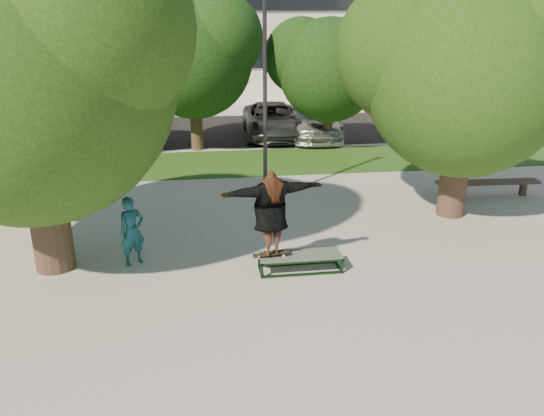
{
  "coord_description": "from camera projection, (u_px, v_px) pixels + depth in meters",
  "views": [
    {
      "loc": [
        -0.94,
        -10.22,
        5.22
      ],
      "look_at": [
        0.58,
        0.6,
        1.31
      ],
      "focal_mm": 35.0,
      "sensor_mm": 36.0,
      "label": 1
    }
  ],
  "objects": [
    {
      "name": "skater_rig",
      "position": [
        271.0,
        212.0,
        11.12
      ],
      "size": [
        2.37,
        1.09,
        1.94
      ],
      "rotation": [
        0.0,
        0.0,
        3.35
      ],
      "color": "white",
      "rests_on": "grind_box"
    },
    {
      "name": "side_building",
      "position": [
        501.0,
        40.0,
        32.93
      ],
      "size": [
        15.0,
        10.0,
        8.0
      ],
      "primitive_type": "cube",
      "color": "silver",
      "rests_on": "ground"
    },
    {
      "name": "bg_tree_mid",
      "position": [
        191.0,
        51.0,
        21.18
      ],
      "size": [
        5.76,
        4.92,
        6.24
      ],
      "color": "#38281E",
      "rests_on": "ground"
    },
    {
      "name": "bench",
      "position": [
        488.0,
        183.0,
        16.4
      ],
      "size": [
        3.25,
        0.58,
        0.5
      ],
      "rotation": [
        0.0,
        0.0,
        -0.05
      ],
      "color": "#4C392D",
      "rests_on": "ground"
    },
    {
      "name": "tree_left",
      "position": [
        22.0,
        62.0,
        10.38
      ],
      "size": [
        6.96,
        5.95,
        7.12
      ],
      "color": "#38281E",
      "rests_on": "ground"
    },
    {
      "name": "asphalt_strip",
      "position": [
        217.0,
        130.0,
        26.33
      ],
      "size": [
        40.0,
        8.0,
        0.01
      ],
      "primitive_type": "cube",
      "color": "black",
      "rests_on": "ground"
    },
    {
      "name": "car_dark",
      "position": [
        120.0,
        125.0,
        23.47
      ],
      "size": [
        2.29,
        4.93,
        1.57
      ],
      "primitive_type": "imported",
      "rotation": [
        0.0,
        0.0,
        -0.14
      ],
      "color": "black",
      "rests_on": "asphalt_strip"
    },
    {
      "name": "tree_right",
      "position": [
        463.0,
        65.0,
        13.68
      ],
      "size": [
        6.24,
        5.33,
        6.51
      ],
      "color": "#38281E",
      "rests_on": "ground"
    },
    {
      "name": "grass_strip",
      "position": [
        251.0,
        162.0,
        20.39
      ],
      "size": [
        30.0,
        4.0,
        0.02
      ],
      "primitive_type": "cube",
      "color": "#204F16",
      "rests_on": "ground"
    },
    {
      "name": "lamppost",
      "position": [
        265.0,
        96.0,
        15.14
      ],
      "size": [
        0.25,
        0.15,
        6.11
      ],
      "color": "#2D2D30",
      "rests_on": "ground"
    },
    {
      "name": "car_grey",
      "position": [
        272.0,
        120.0,
        24.64
      ],
      "size": [
        2.78,
        5.65,
        1.54
      ],
      "primitive_type": "imported",
      "rotation": [
        0.0,
        0.0,
        -0.04
      ],
      "color": "#5D5C62",
      "rests_on": "asphalt_strip"
    },
    {
      "name": "bg_tree_left",
      "position": [
        42.0,
        61.0,
        19.61
      ],
      "size": [
        5.28,
        4.51,
        5.77
      ],
      "color": "#38281E",
      "rests_on": "ground"
    },
    {
      "name": "car_silver_a",
      "position": [
        27.0,
        127.0,
        23.07
      ],
      "size": [
        2.34,
        4.64,
        1.51
      ],
      "primitive_type": "imported",
      "rotation": [
        0.0,
        0.0,
        0.13
      ],
      "color": "#B1B0B5",
      "rests_on": "asphalt_strip"
    },
    {
      "name": "grind_box",
      "position": [
        300.0,
        262.0,
        11.61
      ],
      "size": [
        1.8,
        0.6,
        0.38
      ],
      "color": "black",
      "rests_on": "ground"
    },
    {
      "name": "car_silver_b",
      "position": [
        312.0,
        120.0,
        24.59
      ],
      "size": [
        2.59,
        5.64,
        1.6
      ],
      "primitive_type": "imported",
      "rotation": [
        0.0,
        0.0,
        -0.06
      ],
      "color": "silver",
      "rests_on": "asphalt_strip"
    },
    {
      "name": "ground",
      "position": [
        249.0,
        276.0,
        11.41
      ],
      "size": [
        120.0,
        120.0,
        0.0
      ],
      "primitive_type": "plane",
      "color": "#A6A099",
      "rests_on": "ground"
    },
    {
      "name": "bystander",
      "position": [
        132.0,
        231.0,
        11.74
      ],
      "size": [
        0.68,
        0.6,
        1.57
      ],
      "primitive_type": "imported",
      "rotation": [
        0.0,
        0.0,
        0.5
      ],
      "color": "#174F5A",
      "rests_on": "ground"
    },
    {
      "name": "bg_tree_right",
      "position": [
        328.0,
        64.0,
        21.6
      ],
      "size": [
        5.04,
        4.31,
        5.43
      ],
      "color": "#38281E",
      "rests_on": "ground"
    }
  ]
}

